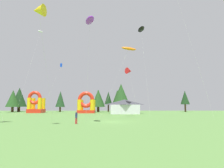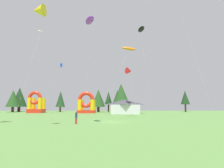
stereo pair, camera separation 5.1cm
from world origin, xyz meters
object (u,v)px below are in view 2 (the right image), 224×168
at_px(kite_orange_parafoil, 129,49).
at_px(kite_yellow_delta, 38,11).
at_px(kite_blue_box, 61,65).
at_px(inflatable_red_slide, 86,105).
at_px(kite_white_parafoil, 41,32).
at_px(kite_red_delta, 129,71).
at_px(person_left_edge, 76,116).
at_px(inflatable_orange_dome, 36,105).
at_px(kite_purple_parafoil, 90,20).
at_px(kite_black_parafoil, 141,29).
at_px(festival_tent, 125,107).

height_order(kite_orange_parafoil, kite_yellow_delta, kite_orange_parafoil).
height_order(kite_blue_box, inflatable_red_slide, kite_blue_box).
distance_m(kite_white_parafoil, kite_orange_parafoil, 27.89).
distance_m(kite_orange_parafoil, kite_yellow_delta, 20.92).
bearing_deg(kite_yellow_delta, kite_blue_box, 99.45).
bearing_deg(kite_blue_box, kite_red_delta, -20.92).
relative_size(kite_white_parafoil, inflatable_red_slide, 3.51).
distance_m(kite_blue_box, person_left_edge, 36.47).
distance_m(person_left_edge, inflatable_orange_dome, 41.94).
bearing_deg(kite_purple_parafoil, kite_blue_box, 108.88).
bearing_deg(inflatable_red_slide, person_left_edge, -85.67).
height_order(kite_white_parafoil, kite_yellow_delta, kite_white_parafoil).
xyz_separation_m(kite_red_delta, inflatable_red_slide, (-11.86, 10.52, -8.61)).
relative_size(kite_white_parafoil, kite_black_parafoil, 1.01).
bearing_deg(kite_yellow_delta, inflatable_red_slide, 88.80).
xyz_separation_m(kite_blue_box, kite_yellow_delta, (6.20, -37.26, -1.20)).
height_order(kite_blue_box, person_left_edge, kite_blue_box).
bearing_deg(person_left_edge, kite_yellow_delta, -155.42).
relative_size(kite_purple_parafoil, kite_yellow_delta, 1.03).
relative_size(kite_white_parafoil, inflatable_orange_dome, 3.38).
bearing_deg(festival_tent, kite_blue_box, 170.77).
bearing_deg(kite_white_parafoil, kite_blue_box, 49.44).
xyz_separation_m(kite_orange_parafoil, inflatable_red_slide, (-10.63, 23.08, -10.88)).
height_order(kite_black_parafoil, person_left_edge, kite_black_parafoil).
relative_size(inflatable_red_slide, festival_tent, 0.83).
distance_m(kite_yellow_delta, inflatable_red_slide, 41.82).
bearing_deg(kite_red_delta, kite_black_parafoil, -15.32).
relative_size(kite_red_delta, kite_blue_box, 0.82).
height_order(kite_purple_parafoil, kite_black_parafoil, kite_black_parafoil).
distance_m(kite_white_parafoil, festival_tent, 30.21).
relative_size(kite_black_parafoil, inflatable_orange_dome, 3.35).
bearing_deg(kite_yellow_delta, kite_white_parafoil, 108.47).
distance_m(kite_orange_parafoil, person_left_edge, 19.51).
distance_m(kite_black_parafoil, kite_yellow_delta, 34.39).
height_order(kite_white_parafoil, person_left_edge, kite_white_parafoil).
bearing_deg(kite_white_parafoil, kite_orange_parafoil, -33.26).
bearing_deg(person_left_edge, kite_blue_box, 79.35).
bearing_deg(kite_red_delta, festival_tent, 101.03).
bearing_deg(kite_orange_parafoil, kite_white_parafoil, 146.74).
relative_size(kite_white_parafoil, kite_purple_parafoil, 1.64).
bearing_deg(inflatable_red_slide, kite_black_parafoil, -37.24).
bearing_deg(person_left_edge, inflatable_red_slide, 67.04).
distance_m(person_left_edge, festival_tent, 30.92).
relative_size(kite_yellow_delta, festival_tent, 1.73).
bearing_deg(inflatable_orange_dome, person_left_edge, -64.04).
relative_size(kite_blue_box, inflatable_orange_dome, 2.16).
bearing_deg(festival_tent, inflatable_orange_dome, 163.47).
height_order(kite_blue_box, kite_purple_parafoil, kite_blue_box).
height_order(kite_blue_box, kite_white_parafoil, kite_white_parafoil).
height_order(inflatable_red_slide, inflatable_orange_dome, inflatable_orange_dome).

